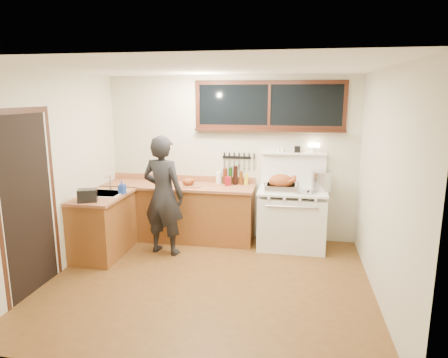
% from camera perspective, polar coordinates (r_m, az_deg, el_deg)
% --- Properties ---
extents(ground_plane, '(4.00, 3.50, 0.02)m').
position_cam_1_polar(ground_plane, '(5.18, -2.27, -14.60)').
color(ground_plane, '#533315').
extents(room_shell, '(4.10, 3.60, 2.65)m').
position_cam_1_polar(room_shell, '(4.68, -2.43, 3.88)').
color(room_shell, beige).
rests_on(room_shell, ground).
extents(counter_back, '(2.44, 0.64, 1.00)m').
position_cam_1_polar(counter_back, '(6.51, -6.47, -4.64)').
color(counter_back, brown).
rests_on(counter_back, ground).
extents(counter_left, '(0.64, 1.09, 0.90)m').
position_cam_1_polar(counter_left, '(6.11, -16.87, -6.25)').
color(counter_left, brown).
rests_on(counter_left, ground).
extents(sink_unit, '(0.50, 0.45, 0.37)m').
position_cam_1_polar(sink_unit, '(6.06, -16.60, -2.49)').
color(sink_unit, white).
rests_on(sink_unit, counter_left).
extents(vintage_stove, '(1.02, 0.74, 1.58)m').
position_cam_1_polar(vintage_stove, '(6.22, 9.62, -5.43)').
color(vintage_stove, white).
rests_on(vintage_stove, ground).
extents(back_window, '(2.32, 0.13, 0.77)m').
position_cam_1_polar(back_window, '(6.26, 6.45, 9.67)').
color(back_window, black).
rests_on(back_window, room_shell).
extents(left_doorway, '(0.02, 1.04, 2.17)m').
position_cam_1_polar(left_doorway, '(5.13, -26.13, -3.06)').
color(left_doorway, black).
rests_on(left_doorway, ground).
extents(knife_strip, '(0.52, 0.03, 0.28)m').
position_cam_1_polar(knife_strip, '(6.40, 2.01, 2.99)').
color(knife_strip, black).
rests_on(knife_strip, room_shell).
extents(man, '(0.71, 0.55, 1.75)m').
position_cam_1_polar(man, '(5.85, -8.67, -2.33)').
color(man, black).
rests_on(man, ground).
extents(soap_bottle, '(0.10, 0.10, 0.19)m').
position_cam_1_polar(soap_bottle, '(5.95, -14.36, -1.13)').
color(soap_bottle, '#2245AD').
rests_on(soap_bottle, counter_left).
extents(toaster, '(0.29, 0.25, 0.17)m').
position_cam_1_polar(toaster, '(5.65, -18.92, -2.24)').
color(toaster, black).
rests_on(toaster, counter_left).
extents(cutting_board, '(0.43, 0.38, 0.13)m').
position_cam_1_polar(cutting_board, '(6.25, -5.09, -0.60)').
color(cutting_board, '#9B5E3D').
rests_on(cutting_board, counter_back).
extents(roast_turkey, '(0.50, 0.35, 0.26)m').
position_cam_1_polar(roast_turkey, '(5.99, 8.18, -0.73)').
color(roast_turkey, silver).
rests_on(roast_turkey, vintage_stove).
extents(stockpot, '(0.38, 0.38, 0.29)m').
position_cam_1_polar(stockpot, '(6.15, 13.79, -0.25)').
color(stockpot, silver).
rests_on(stockpot, vintage_stove).
extents(saucepan, '(0.15, 0.26, 0.11)m').
position_cam_1_polar(saucepan, '(6.22, 10.11, -0.79)').
color(saucepan, silver).
rests_on(saucepan, vintage_stove).
extents(pot_lid, '(0.34, 0.34, 0.04)m').
position_cam_1_polar(pot_lid, '(5.95, 11.95, -1.86)').
color(pot_lid, silver).
rests_on(pot_lid, vintage_stove).
extents(coffee_tin, '(0.11, 0.09, 0.14)m').
position_cam_1_polar(coffee_tin, '(6.29, 0.58, -0.31)').
color(coffee_tin, maroon).
rests_on(coffee_tin, counter_back).
extents(pitcher, '(0.11, 0.11, 0.19)m').
position_cam_1_polar(pitcher, '(6.44, -0.75, 0.21)').
color(pitcher, white).
rests_on(pitcher, counter_back).
extents(bottle_cluster, '(0.41, 0.07, 0.30)m').
position_cam_1_polar(bottle_cluster, '(6.36, 1.44, 0.38)').
color(bottle_cluster, black).
rests_on(bottle_cluster, counter_back).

